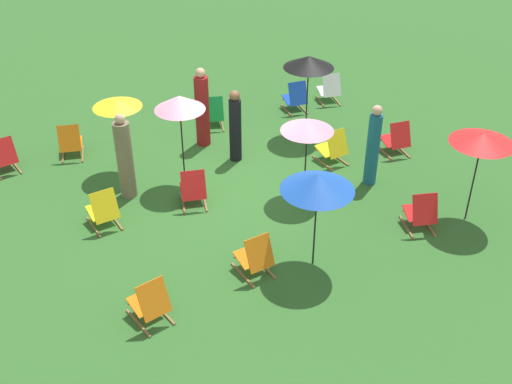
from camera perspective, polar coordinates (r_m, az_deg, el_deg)
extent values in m
plane|color=#2D6026|center=(13.61, -2.10, 0.74)|extent=(40.00, 40.00, 0.00)
cube|color=olive|center=(12.77, -12.49, -2.48)|extent=(0.14, 0.76, 0.04)
cube|color=olive|center=(12.67, -14.33, -3.08)|extent=(0.14, 0.76, 0.04)
cube|color=yellow|center=(12.65, -13.71, -1.63)|extent=(0.53, 0.49, 0.13)
cube|color=yellow|center=(12.26, -13.40, -1.23)|extent=(0.51, 0.31, 0.57)
cylinder|color=olive|center=(12.85, -13.98, -1.45)|extent=(0.44, 0.09, 0.03)
cube|color=olive|center=(10.61, -8.41, -10.52)|extent=(0.21, 0.75, 0.04)
cube|color=olive|center=(10.48, -10.50, -11.49)|extent=(0.21, 0.75, 0.04)
cube|color=orange|center=(10.44, -9.85, -9.70)|extent=(0.57, 0.53, 0.13)
cube|color=orange|center=(10.05, -9.14, -9.46)|extent=(0.52, 0.35, 0.57)
cylinder|color=olive|center=(10.62, -10.36, -9.38)|extent=(0.43, 0.13, 0.03)
cube|color=olive|center=(15.21, 12.93, 3.67)|extent=(0.11, 0.76, 0.04)
cube|color=olive|center=(15.00, 11.48, 3.42)|extent=(0.11, 0.76, 0.04)
cube|color=red|center=(15.06, 12.13, 4.56)|extent=(0.52, 0.48, 0.13)
cube|color=red|center=(14.71, 12.83, 4.98)|extent=(0.50, 0.29, 0.57)
cylinder|color=olive|center=(15.24, 11.74, 4.67)|extent=(0.44, 0.07, 0.03)
cube|color=olive|center=(14.63, 7.36, 3.02)|extent=(0.13, 0.76, 0.04)
cube|color=olive|center=(14.38, 5.98, 2.57)|extent=(0.13, 0.76, 0.04)
cube|color=yellow|center=(14.45, 6.50, 3.83)|extent=(0.53, 0.49, 0.13)
cube|color=yellow|center=(14.11, 7.30, 4.31)|extent=(0.51, 0.30, 0.57)
cylinder|color=olive|center=(14.62, 6.01, 3.92)|extent=(0.44, 0.08, 0.03)
cube|color=olive|center=(13.06, -4.64, -0.82)|extent=(0.20, 0.75, 0.04)
cube|color=olive|center=(13.03, -6.56, -1.03)|extent=(0.20, 0.75, 0.04)
cube|color=red|center=(12.99, -5.71, 0.24)|extent=(0.56, 0.53, 0.13)
cube|color=red|center=(12.58, -5.62, 0.59)|extent=(0.52, 0.35, 0.57)
cylinder|color=olive|center=(13.19, -5.80, 0.45)|extent=(0.44, 0.13, 0.03)
cube|color=olive|center=(16.01, -3.05, 6.06)|extent=(0.24, 0.74, 0.04)
cube|color=olive|center=(15.98, -4.62, 5.94)|extent=(0.24, 0.74, 0.04)
cube|color=#148C38|center=(15.97, -3.90, 6.97)|extent=(0.58, 0.55, 0.13)
cube|color=#148C38|center=(15.58, -3.84, 7.41)|extent=(0.53, 0.37, 0.57)
cylinder|color=olive|center=(16.18, -3.96, 7.05)|extent=(0.43, 0.15, 0.03)
cube|color=olive|center=(17.42, 7.16, 8.18)|extent=(0.18, 0.75, 0.04)
cube|color=olive|center=(17.28, 5.77, 8.06)|extent=(0.18, 0.75, 0.04)
cube|color=white|center=(17.33, 6.41, 9.01)|extent=(0.55, 0.51, 0.13)
cube|color=white|center=(16.96, 6.81, 9.47)|extent=(0.52, 0.33, 0.57)
cylinder|color=olive|center=(17.53, 6.18, 9.07)|extent=(0.44, 0.11, 0.03)
cube|color=olive|center=(16.88, 4.14, 7.51)|extent=(0.09, 0.76, 0.04)
cube|color=olive|center=(16.72, 2.75, 7.30)|extent=(0.09, 0.76, 0.04)
cube|color=#1947B7|center=(16.77, 3.34, 8.32)|extent=(0.51, 0.47, 0.13)
cube|color=#1947B7|center=(16.41, 3.78, 8.80)|extent=(0.50, 0.28, 0.57)
cylinder|color=olive|center=(16.97, 3.06, 8.38)|extent=(0.44, 0.06, 0.03)
cube|color=olive|center=(11.34, 0.72, -6.70)|extent=(0.13, 0.76, 0.04)
cube|color=olive|center=(11.17, -1.20, -7.47)|extent=(0.13, 0.76, 0.04)
cube|color=orange|center=(11.16, -0.50, -5.81)|extent=(0.53, 0.49, 0.13)
cube|color=orange|center=(10.79, 0.33, -5.50)|extent=(0.51, 0.31, 0.57)
cylinder|color=olive|center=(11.34, -1.03, -5.55)|extent=(0.44, 0.08, 0.03)
cube|color=olive|center=(15.21, -15.25, 3.32)|extent=(0.20, 0.75, 0.04)
cube|color=olive|center=(15.26, -16.89, 3.12)|extent=(0.20, 0.75, 0.04)
cube|color=orange|center=(15.20, -16.20, 4.22)|extent=(0.56, 0.53, 0.13)
cube|color=orange|center=(14.81, -16.40, 4.63)|extent=(0.52, 0.35, 0.57)
cylinder|color=olive|center=(15.41, -16.14, 4.35)|extent=(0.44, 0.12, 0.03)
cube|color=olive|center=(15.17, -20.68, 2.16)|extent=(0.17, 0.75, 0.04)
cube|color=red|center=(15.10, -21.76, 2.88)|extent=(0.55, 0.51, 0.13)
cube|color=red|center=(14.71, -21.65, 3.35)|extent=(0.52, 0.33, 0.57)
cylinder|color=olive|center=(15.30, -21.91, 2.96)|extent=(0.44, 0.11, 0.03)
cube|color=olive|center=(12.77, 15.17, -2.89)|extent=(0.24, 0.74, 0.04)
cube|color=olive|center=(12.61, 13.32, -3.09)|extent=(0.24, 0.74, 0.04)
cube|color=red|center=(12.62, 14.25, -1.80)|extent=(0.58, 0.55, 0.13)
cube|color=red|center=(12.25, 14.92, -1.51)|extent=(0.53, 0.37, 0.57)
cylinder|color=olive|center=(12.81, 13.89, -1.55)|extent=(0.43, 0.15, 0.03)
cylinder|color=black|center=(15.21, 4.60, 8.50)|extent=(0.03, 0.03, 1.96)
cone|color=black|center=(14.87, 4.75, 11.54)|extent=(1.17, 1.17, 0.28)
cylinder|color=black|center=(10.93, 5.33, -2.63)|extent=(0.03, 0.03, 1.85)
cone|color=#194CB2|center=(10.48, 5.55, 0.92)|extent=(1.25, 1.25, 0.31)
cylinder|color=black|center=(12.74, 18.95, 1.24)|extent=(0.03, 0.03, 1.87)
cone|color=red|center=(12.34, 19.65, 4.59)|extent=(1.20, 1.20, 0.21)
cylinder|color=black|center=(13.23, -6.63, 4.50)|extent=(0.03, 0.03, 1.99)
cone|color=pink|center=(12.84, -6.87, 7.95)|extent=(1.03, 1.03, 0.30)
cylinder|color=black|center=(12.84, 4.47, 2.98)|extent=(0.03, 0.03, 1.72)
cone|color=pink|center=(12.47, 4.62, 6.01)|extent=(1.06, 1.06, 0.25)
cylinder|color=black|center=(13.94, -11.98, 4.94)|extent=(0.03, 0.03, 1.73)
cone|color=yellow|center=(13.60, -12.36, 7.85)|extent=(1.03, 1.03, 0.21)
cylinder|color=#72664C|center=(13.07, -11.65, 2.81)|extent=(0.45, 0.45, 1.67)
sphere|color=tan|center=(12.64, -12.11, 6.43)|extent=(0.20, 0.20, 0.20)
cylinder|color=black|center=(14.17, -1.86, 5.54)|extent=(0.38, 0.38, 1.46)
sphere|color=brown|center=(13.80, -1.93, 8.62)|extent=(0.23, 0.23, 0.23)
cylinder|color=#195972|center=(13.47, 10.41, 3.76)|extent=(0.37, 0.37, 1.60)
sphere|color=tan|center=(13.06, 10.80, 7.19)|extent=(0.22, 0.22, 0.22)
cylinder|color=maroon|center=(14.82, -4.83, 7.22)|extent=(0.44, 0.44, 1.68)
sphere|color=tan|center=(14.44, -5.01, 10.59)|extent=(0.22, 0.22, 0.22)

